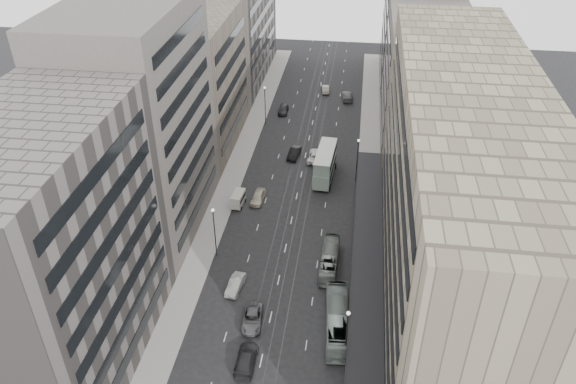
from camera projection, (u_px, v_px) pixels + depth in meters
The scene contains 27 objects.
ground at pixel (269, 323), 70.73m from camera, with size 220.00×220.00×0.00m, color black.
sidewalk_right at pixel (369, 174), 100.37m from camera, with size 4.00×125.00×0.15m, color gray.
sidewalk_left at pixel (237, 165), 103.02m from camera, with size 4.00×125.00×0.15m, color gray.
department_store at pixel (456, 203), 66.73m from camera, with size 19.20×60.00×30.00m.
building_right_mid at pixel (426, 83), 104.73m from camera, with size 15.00×28.00×24.00m, color #544F48.
building_right_far at pixel (418, 25), 128.43m from camera, with size 15.00×32.00×28.00m, color #5D5753.
building_left_a at pixel (50, 258), 58.22m from camera, with size 15.00×28.00×30.00m, color #5D5753.
building_left_b at pixel (139, 124), 79.44m from camera, with size 15.00×26.00×34.00m, color #544F48.
building_left_c at pixel (194, 81), 104.24m from camera, with size 15.00×28.00×25.00m, color #695F51.
building_left_d at pixel (231, 21), 130.70m from camera, with size 15.00×38.00×28.00m, color #5D5753.
lamp_right_near at pixel (347, 332), 62.66m from camera, with size 0.44×0.44×8.32m.
lamp_right_far at pixel (358, 155), 95.73m from camera, with size 0.44×0.44×8.32m.
lamp_left_near at pixel (214, 227), 78.85m from camera, with size 0.44×0.44×8.32m.
lamp_left_far at pixel (265, 101), 114.40m from camera, with size 0.44×0.44×8.32m.
bus_near at pixel (337, 320), 68.93m from camera, with size 2.74×11.71×3.26m, color gray.
bus_far at pixel (329, 260), 78.88m from camera, with size 2.25×9.62×2.68m, color gray.
double_decker at pixel (325, 164), 97.82m from camera, with size 3.67×10.29×5.54m.
panel_van at pixel (238, 199), 91.75m from camera, with size 2.07×3.82×2.32m.
sedan_1 at pixel (235, 284), 75.52m from camera, with size 1.61×4.60×1.52m, color #B6B6B2.
sedan_2 at pixel (252, 318), 70.36m from camera, with size 2.46×5.33×1.48m, color #545557.
sedan_3 at pixel (246, 359), 65.00m from camera, with size 2.27×5.57×1.62m, color black.
sedan_4 at pixel (258, 197), 93.00m from camera, with size 1.93×4.80×1.63m, color beige.
sedan_5 at pixel (294, 153), 105.41m from camera, with size 1.73×4.96×1.63m, color black.
sedan_6 at pixel (316, 156), 104.52m from camera, with size 2.74×5.94×1.65m, color white.
sedan_7 at pixel (347, 96), 127.23m from camera, with size 2.35×5.79×1.68m, color #5B5B5E.
sedan_8 at pixel (283, 109), 121.35m from camera, with size 1.97×4.89×1.67m, color #262628.
sedan_9 at pixel (325, 89), 130.80m from camera, with size 1.57×4.49×1.48m, color gray.
Camera 1 is at (8.94, -49.13, 52.81)m, focal length 35.00 mm.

